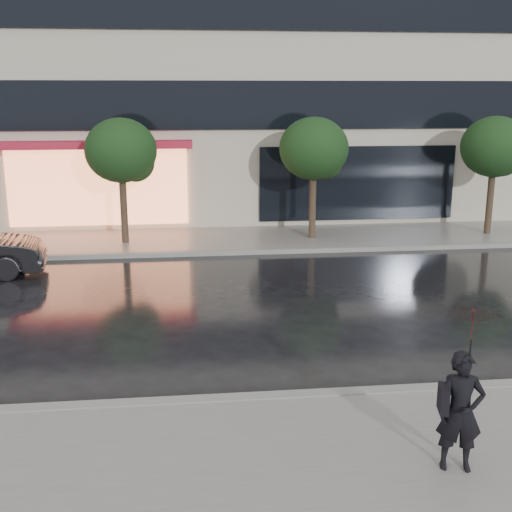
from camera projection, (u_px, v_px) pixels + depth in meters
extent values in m
plane|color=black|center=(253.00, 376.00, 11.03)|extent=(120.00, 120.00, 0.00)
cube|color=slate|center=(281.00, 484.00, 7.89)|extent=(60.00, 4.50, 0.12)
cube|color=slate|center=(220.00, 240.00, 20.88)|extent=(60.00, 3.50, 0.12)
cube|color=gray|center=(260.00, 399.00, 10.05)|extent=(60.00, 0.25, 0.14)
cube|color=gray|center=(223.00, 252.00, 19.20)|extent=(60.00, 0.25, 0.14)
cube|color=black|center=(215.00, 105.00, 21.45)|extent=(28.00, 0.12, 1.60)
cube|color=black|center=(214.00, 3.00, 20.66)|extent=(28.00, 0.12, 1.60)
cube|color=#FF8C59|center=(98.00, 187.00, 21.68)|extent=(6.00, 0.10, 2.60)
cube|color=#B51B36|center=(94.00, 145.00, 21.00)|extent=(6.40, 0.70, 0.25)
cube|color=black|center=(358.00, 183.00, 22.66)|extent=(7.00, 0.10, 2.60)
cylinder|color=#33261C|center=(124.00, 212.00, 20.06)|extent=(0.22, 0.22, 2.20)
ellipsoid|color=black|center=(121.00, 150.00, 19.59)|extent=(2.20, 2.20, 1.98)
sphere|color=black|center=(135.00, 163.00, 19.92)|extent=(1.20, 1.20, 1.20)
cylinder|color=#33261C|center=(312.00, 208.00, 20.71)|extent=(0.22, 0.22, 2.20)
ellipsoid|color=black|center=(314.00, 148.00, 20.23)|extent=(2.20, 2.20, 1.98)
sphere|color=black|center=(325.00, 160.00, 20.57)|extent=(1.20, 1.20, 1.20)
cylinder|color=#33261C|center=(490.00, 204.00, 21.35)|extent=(0.22, 0.22, 2.20)
ellipsoid|color=black|center=(495.00, 147.00, 20.88)|extent=(2.20, 2.20, 1.98)
sphere|color=black|center=(502.00, 158.00, 21.21)|extent=(1.20, 1.20, 1.20)
imported|color=black|center=(460.00, 412.00, 7.95)|extent=(0.64, 0.49, 1.56)
imported|color=#380A0C|center=(471.00, 337.00, 7.69)|extent=(0.96, 0.98, 0.74)
cylinder|color=black|center=(469.00, 369.00, 7.80)|extent=(0.02, 0.02, 0.78)
cube|color=black|center=(443.00, 399.00, 7.87)|extent=(0.16, 0.31, 0.33)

